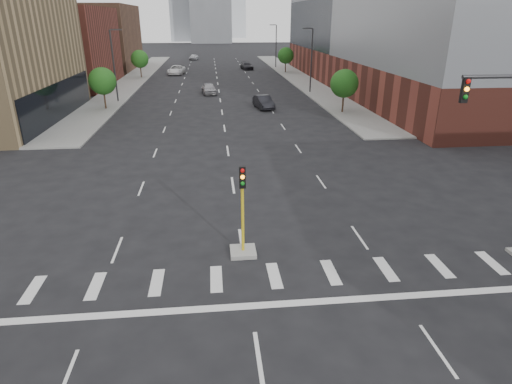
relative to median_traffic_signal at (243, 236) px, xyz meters
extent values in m
cube|color=gray|center=(-15.00, 65.03, -0.90)|extent=(5.00, 92.00, 0.15)
cube|color=gray|center=(15.00, 65.03, -0.90)|extent=(5.00, 92.00, 0.15)
cube|color=brown|center=(-27.50, 57.03, 5.03)|extent=(20.00, 22.00, 12.00)
cube|color=brown|center=(-27.50, 83.03, 5.53)|extent=(20.00, 24.00, 13.00)
cube|color=brown|center=(29.50, 51.03, 1.53)|extent=(24.00, 70.00, 5.00)
cube|color=#999993|center=(0.00, 0.03, -0.87)|extent=(1.20, 1.20, 0.20)
cylinder|color=gold|center=(0.00, 0.03, 0.83)|extent=(0.14, 0.14, 3.20)
cube|color=black|center=(0.00, -0.15, 2.93)|extent=(0.28, 0.18, 1.00)
sphere|color=red|center=(0.00, -0.25, 3.28)|extent=(0.18, 0.18, 0.18)
sphere|color=orange|center=(0.00, -0.25, 2.98)|extent=(0.18, 0.18, 0.18)
sphere|color=#0C7F19|center=(0.00, -0.25, 2.68)|extent=(0.18, 0.18, 0.18)
cube|color=black|center=(8.70, -1.47, 6.73)|extent=(0.28, 0.18, 1.00)
sphere|color=red|center=(8.70, -1.59, 7.08)|extent=(0.18, 0.18, 0.18)
sphere|color=orange|center=(8.70, -1.59, 6.78)|extent=(0.18, 0.18, 0.18)
sphere|color=#0C7F19|center=(8.70, -1.59, 6.48)|extent=(0.18, 0.18, 0.18)
cylinder|color=#2D2D30|center=(13.50, 46.03, 3.53)|extent=(0.20, 0.20, 9.00)
cube|color=#2D2D30|center=(12.70, 46.03, 8.03)|extent=(1.40, 0.22, 0.15)
cylinder|color=#2D2D30|center=(13.50, 81.03, 3.53)|extent=(0.20, 0.20, 9.00)
cube|color=#2D2D30|center=(12.70, 81.03, 8.03)|extent=(1.40, 0.22, 0.15)
cylinder|color=#2D2D30|center=(-13.50, 41.03, 3.53)|extent=(0.20, 0.20, 9.00)
cube|color=#2D2D30|center=(-12.70, 41.03, 8.03)|extent=(1.40, 0.22, 0.15)
cylinder|color=#382619|center=(-14.00, 36.03, 0.05)|extent=(0.20, 0.20, 1.75)
sphere|color=#134715|center=(-14.00, 36.03, 2.43)|extent=(3.20, 3.20, 3.20)
cylinder|color=#382619|center=(-14.00, 66.03, 0.05)|extent=(0.20, 0.20, 1.75)
sphere|color=#134715|center=(-14.00, 66.03, 2.43)|extent=(3.20, 3.20, 3.20)
cylinder|color=#382619|center=(14.00, 31.03, 0.05)|extent=(0.20, 0.20, 1.75)
sphere|color=#134715|center=(14.00, 31.03, 2.43)|extent=(3.20, 3.20, 3.20)
cylinder|color=#382619|center=(14.00, 71.03, 0.05)|extent=(0.20, 0.20, 1.75)
sphere|color=#134715|center=(14.00, 71.03, 2.43)|extent=(3.20, 3.20, 3.20)
imported|color=#9E9DA1|center=(-1.50, 46.41, -0.18)|extent=(2.33, 4.81, 1.58)
imported|color=black|center=(5.16, 34.79, -0.20)|extent=(2.40, 4.92, 1.55)
imported|color=white|center=(-7.85, 70.86, -0.12)|extent=(3.50, 6.44, 1.72)
imported|color=black|center=(6.73, 78.47, -0.23)|extent=(2.83, 5.36, 1.48)
imported|color=silver|center=(-5.43, 102.44, -0.21)|extent=(2.52, 4.73, 1.53)
camera|label=1|loc=(-1.22, -17.54, 9.33)|focal=30.00mm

